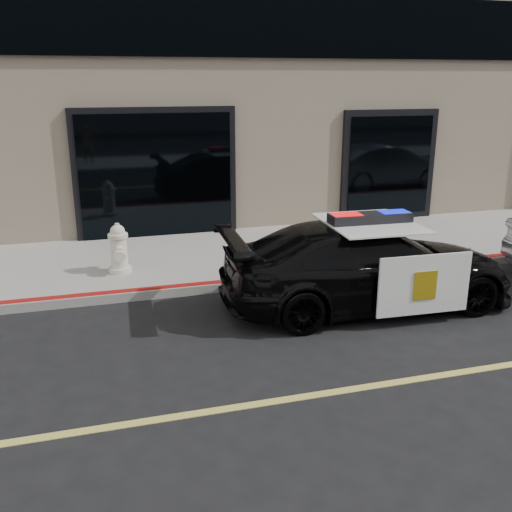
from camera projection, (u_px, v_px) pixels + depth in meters
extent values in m
plane|color=black|center=(322.00, 394.00, 6.46)|extent=(120.00, 120.00, 0.00)
cube|color=gray|center=(221.00, 256.00, 11.26)|extent=(60.00, 3.50, 0.15)
imported|color=black|center=(367.00, 265.00, 8.82)|extent=(2.20, 4.71, 1.33)
cube|color=white|center=(424.00, 285.00, 8.05)|extent=(1.41, 0.09, 0.88)
cube|color=white|center=(368.00, 248.00, 9.81)|extent=(1.41, 0.09, 0.88)
cube|color=white|center=(370.00, 223.00, 8.62)|extent=(1.39, 1.64, 0.02)
cube|color=gold|center=(425.00, 285.00, 8.02)|extent=(0.35, 0.02, 0.42)
cube|color=black|center=(370.00, 218.00, 8.60)|extent=(1.28, 0.38, 0.15)
cube|color=red|center=(346.00, 219.00, 8.50)|extent=(0.45, 0.30, 0.14)
cube|color=#0C19CC|center=(394.00, 216.00, 8.68)|extent=(0.45, 0.30, 0.14)
cylinder|color=white|center=(120.00, 269.00, 10.09)|extent=(0.40, 0.40, 0.09)
cylinder|color=white|center=(119.00, 252.00, 9.99)|extent=(0.29, 0.29, 0.56)
cylinder|color=white|center=(118.00, 236.00, 9.90)|extent=(0.35, 0.35, 0.07)
sphere|color=white|center=(117.00, 232.00, 9.88)|extent=(0.26, 0.26, 0.26)
cylinder|color=white|center=(117.00, 226.00, 9.85)|extent=(0.08, 0.08, 0.08)
cylinder|color=white|center=(118.00, 245.00, 10.14)|extent=(0.14, 0.13, 0.14)
cylinder|color=white|center=(119.00, 251.00, 9.80)|extent=(0.14, 0.13, 0.14)
cylinder|color=white|center=(120.00, 256.00, 9.79)|extent=(0.19, 0.16, 0.19)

